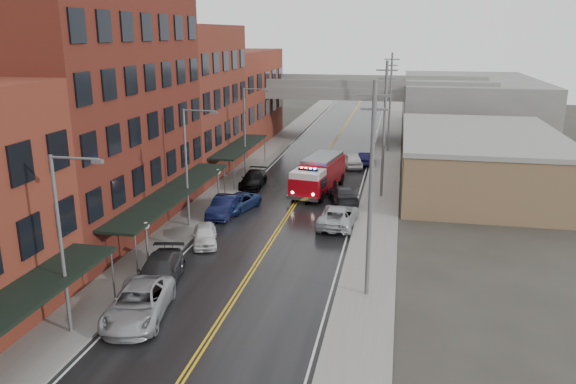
{
  "coord_description": "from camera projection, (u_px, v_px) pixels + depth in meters",
  "views": [
    {
      "loc": [
        8.55,
        -14.07,
        14.31
      ],
      "look_at": [
        0.73,
        24.73,
        3.0
      ],
      "focal_mm": 35.0,
      "sensor_mm": 36.0,
      "label": 1
    }
  ],
  "objects": [
    {
      "name": "parked_car_right_2",
      "position": [
        352.0,
        160.0,
        61.36
      ],
      "size": [
        2.97,
        5.05,
        1.61
      ],
      "primitive_type": "imported",
      "rotation": [
        0.0,
        0.0,
        3.38
      ],
      "color": "white",
      "rests_on": "ground"
    },
    {
      "name": "parked_car_left_5",
      "position": [
        224.0,
        206.0,
        45.18
      ],
      "size": [
        1.77,
        4.86,
        1.59
      ],
      "primitive_type": "imported",
      "rotation": [
        0.0,
        0.0,
        -0.02
      ],
      "color": "#0E1233",
      "rests_on": "ground"
    },
    {
      "name": "globe_lamp_1",
      "position": [
        146.0,
        235.0,
        34.47
      ],
      "size": [
        0.44,
        0.44,
        3.12
      ],
      "color": "#59595B",
      "rests_on": "ground"
    },
    {
      "name": "right_far_block",
      "position": [
        468.0,
        107.0,
        80.28
      ],
      "size": [
        18.0,
        30.0,
        8.0
      ],
      "primitive_type": "cube",
      "color": "slate",
      "rests_on": "ground"
    },
    {
      "name": "awning_1",
      "position": [
        173.0,
        192.0,
        41.09
      ],
      "size": [
        2.6,
        18.0,
        3.09
      ],
      "color": "black",
      "rests_on": "ground"
    },
    {
      "name": "street_lamp_0",
      "position": [
        65.0,
        235.0,
        26.17
      ],
      "size": [
        2.64,
        0.22,
        9.0
      ],
      "color": "#59595B",
      "rests_on": "ground"
    },
    {
      "name": "globe_lamp_2",
      "position": [
        218.0,
        179.0,
        47.67
      ],
      "size": [
        0.44,
        0.44,
        3.12
      ],
      "color": "#59595B",
      "rests_on": "ground"
    },
    {
      "name": "awning_2",
      "position": [
        240.0,
        146.0,
        57.59
      ],
      "size": [
        2.6,
        13.0,
        3.09
      ],
      "color": "black",
      "rests_on": "ground"
    },
    {
      "name": "parked_car_left_6",
      "position": [
        237.0,
        202.0,
        46.61
      ],
      "size": [
        3.53,
        5.24,
        1.33
      ],
      "primitive_type": "imported",
      "rotation": [
        0.0,
        0.0,
        -0.3
      ],
      "color": "#14244E",
      "rests_on": "ground"
    },
    {
      "name": "parked_car_left_7",
      "position": [
        253.0,
        179.0,
        53.78
      ],
      "size": [
        2.23,
        5.11,
        1.46
      ],
      "primitive_type": "imported",
      "rotation": [
        0.0,
        0.0,
        0.04
      ],
      "color": "black",
      "rests_on": "ground"
    },
    {
      "name": "parked_car_left_3",
      "position": [
        159.0,
        271.0,
        32.85
      ],
      "size": [
        3.22,
        5.92,
        1.63
      ],
      "primitive_type": "imported",
      "rotation": [
        0.0,
        0.0,
        0.18
      ],
      "color": "#262628",
      "rests_on": "ground"
    },
    {
      "name": "road",
      "position": [
        292.0,
        209.0,
        47.09
      ],
      "size": [
        11.0,
        160.0,
        0.02
      ],
      "primitive_type": "cube",
      "color": "black",
      "rests_on": "ground"
    },
    {
      "name": "overpass",
      "position": [
        337.0,
        96.0,
        75.61
      ],
      "size": [
        40.0,
        10.0,
        7.5
      ],
      "color": "slate",
      "rests_on": "ground"
    },
    {
      "name": "brick_building_c",
      "position": [
        184.0,
        101.0,
        57.45
      ],
      "size": [
        9.0,
        15.0,
        15.0
      ],
      "primitive_type": "cube",
      "color": "maroon",
      "rests_on": "ground"
    },
    {
      "name": "parked_car_left_2",
      "position": [
        138.0,
        303.0,
        28.91
      ],
      "size": [
        3.8,
        6.42,
        1.67
      ],
      "primitive_type": "imported",
      "rotation": [
        0.0,
        0.0,
        0.18
      ],
      "color": "#9A9DA1",
      "rests_on": "ground"
    },
    {
      "name": "parked_car_left_4",
      "position": [
        205.0,
        235.0,
        39.1
      ],
      "size": [
        2.85,
        4.33,
        1.37
      ],
      "primitive_type": "imported",
      "rotation": [
        0.0,
        0.0,
        0.34
      ],
      "color": "silver",
      "rests_on": "ground"
    },
    {
      "name": "tan_building",
      "position": [
        479.0,
        162.0,
        52.79
      ],
      "size": [
        14.0,
        22.0,
        5.0
      ],
      "primitive_type": "cube",
      "color": "#846347",
      "rests_on": "ground"
    },
    {
      "name": "utility_pole_1",
      "position": [
        384.0,
        128.0,
        48.7
      ],
      "size": [
        1.8,
        0.24,
        12.0
      ],
      "color": "#59595B",
      "rests_on": "ground"
    },
    {
      "name": "curb_right",
      "position": [
        359.0,
        212.0,
        46.0
      ],
      "size": [
        0.3,
        160.0,
        0.15
      ],
      "primitive_type": "cube",
      "color": "gray",
      "rests_on": "ground"
    },
    {
      "name": "parked_car_right_0",
      "position": [
        338.0,
        216.0,
        42.82
      ],
      "size": [
        2.94,
        5.81,
        1.58
      ],
      "primitive_type": "imported",
      "rotation": [
        0.0,
        0.0,
        3.08
      ],
      "color": "#ACAFB4",
      "rests_on": "ground"
    },
    {
      "name": "curb_left",
      "position": [
        227.0,
        204.0,
        48.14
      ],
      "size": [
        0.3,
        160.0,
        0.15
      ],
      "primitive_type": "cube",
      "color": "gray",
      "rests_on": "ground"
    },
    {
      "name": "street_lamp_1",
      "position": [
        189.0,
        161.0,
        41.25
      ],
      "size": [
        2.64,
        0.22,
        9.0
      ],
      "color": "#59595B",
      "rests_on": "ground"
    },
    {
      "name": "brick_building_b",
      "position": [
        93.0,
        108.0,
        40.54
      ],
      "size": [
        9.0,
        20.0,
        18.0
      ],
      "primitive_type": "cube",
      "color": "#5C1C18",
      "rests_on": "ground"
    },
    {
      "name": "sidewalk_right",
      "position": [
        380.0,
        213.0,
        45.69
      ],
      "size": [
        3.0,
        160.0,
        0.15
      ],
      "primitive_type": "cube",
      "color": "slate",
      "rests_on": "ground"
    },
    {
      "name": "parked_car_right_3",
      "position": [
        366.0,
        158.0,
        62.72
      ],
      "size": [
        1.64,
        4.41,
        1.44
      ],
      "primitive_type": "imported",
      "rotation": [
        0.0,
        0.0,
        3.11
      ],
      "color": "black",
      "rests_on": "ground"
    },
    {
      "name": "brick_building_far",
      "position": [
        234.0,
        97.0,
        74.36
      ],
      "size": [
        9.0,
        20.0,
        12.0
      ],
      "primitive_type": "cube",
      "color": "maroon",
      "rests_on": "ground"
    },
    {
      "name": "utility_pole_2",
      "position": [
        390.0,
        101.0,
        67.56
      ],
      "size": [
        1.8,
        0.24,
        12.0
      ],
      "color": "#59595B",
      "rests_on": "ground"
    },
    {
      "name": "street_lamp_2",
      "position": [
        247.0,
        126.0,
        56.33
      ],
      "size": [
        2.64,
        0.22,
        9.0
      ],
      "color": "#59595B",
      "rests_on": "ground"
    },
    {
      "name": "parked_car_right_1",
      "position": [
        343.0,
        194.0,
        48.68
      ],
      "size": [
        3.47,
        5.54,
        1.5
      ],
      "primitive_type": "imported",
      "rotation": [
        0.0,
        0.0,
        3.43
      ],
      "color": "#27272A",
      "rests_on": "ground"
    },
    {
      "name": "utility_pole_0",
      "position": [
        371.0,
        188.0,
        29.85
      ],
      "size": [
        1.8,
        0.24,
        12.0
      ],
      "color": "#59595B",
      "rests_on": "ground"
    },
    {
      "name": "fire_truck",
      "position": [
        318.0,
        174.0,
        51.57
      ],
      "size": [
        4.58,
        9.0,
        3.16
      ],
      "rotation": [
        0.0,
        0.0,
        -0.16
      ],
      "color": "#9F0710",
      "rests_on": "ground"
    },
    {
      "name": "sidewalk_left",
      "position": [
        209.0,
        203.0,
        48.46
      ],
      "size": [
        3.0,
        160.0,
        0.15
      ],
      "primitive_type": "cube",
      "color": "slate",
      "rests_on": "ground"
    }
  ]
}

